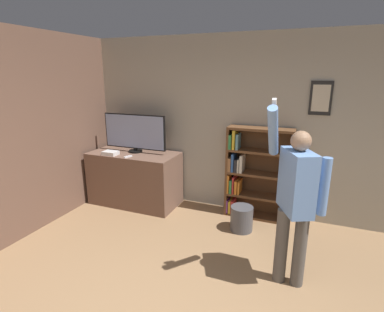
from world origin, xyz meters
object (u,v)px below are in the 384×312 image
television (135,133)px  person (295,196)px  game_console (110,153)px  waste_bin (242,218)px  bookshelf (253,173)px

television → person: (2.58, -1.22, -0.22)m
person → game_console: bearing=-133.0°
person → waste_bin: person is taller
game_console → waste_bin: bearing=-0.4°
television → bookshelf: bearing=5.5°
television → bookshelf: (1.91, 0.18, -0.51)m
television → person: 2.86m
game_console → waste_bin: 2.28m
game_console → bookshelf: bookshelf is taller
television → waste_bin: bearing=-9.6°
bookshelf → person: (0.67, -1.40, 0.29)m
game_console → bookshelf: 2.25m
waste_bin → television: bearing=170.4°
game_console → person: bearing=-17.8°
game_console → person: 3.00m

